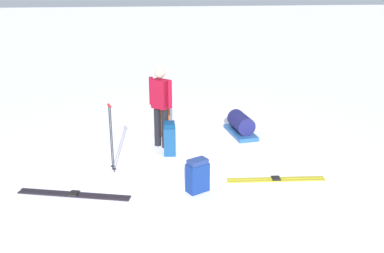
{
  "coord_description": "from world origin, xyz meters",
  "views": [
    {
      "loc": [
        -7.96,
        0.83,
        3.52
      ],
      "look_at": [
        0.0,
        0.0,
        0.7
      ],
      "focal_mm": 41.37,
      "sensor_mm": 36.0,
      "label": 1
    }
  ],
  "objects_px": {
    "ski_pair_far": "(74,194)",
    "backpack_large_dark": "(198,176)",
    "backpack_small_spare": "(162,121)",
    "ski_poles_planted_near": "(111,135)",
    "skier_standing": "(161,103)",
    "backpack_bright": "(170,139)",
    "gear_sled": "(241,125)",
    "ski_pair_near": "(276,179)"
  },
  "relations": [
    {
      "from": "backpack_large_dark",
      "to": "gear_sled",
      "type": "height_order",
      "value": "backpack_large_dark"
    },
    {
      "from": "ski_pair_near",
      "to": "backpack_bright",
      "type": "distance_m",
      "value": 2.31
    },
    {
      "from": "skier_standing",
      "to": "ski_poles_planted_near",
      "type": "xyz_separation_m",
      "value": [
        -1.12,
        0.94,
        -0.24
      ]
    },
    {
      "from": "backpack_large_dark",
      "to": "ski_poles_planted_near",
      "type": "distance_m",
      "value": 1.82
    },
    {
      "from": "backpack_large_dark",
      "to": "backpack_small_spare",
      "type": "bearing_deg",
      "value": 9.96
    },
    {
      "from": "backpack_small_spare",
      "to": "backpack_large_dark",
      "type": "bearing_deg",
      "value": -170.04
    },
    {
      "from": "backpack_bright",
      "to": "backpack_large_dark",
      "type": "bearing_deg",
      "value": -167.35
    },
    {
      "from": "backpack_small_spare",
      "to": "ski_pair_far",
      "type": "bearing_deg",
      "value": 149.66
    },
    {
      "from": "skier_standing",
      "to": "gear_sled",
      "type": "bearing_deg",
      "value": -73.48
    },
    {
      "from": "skier_standing",
      "to": "backpack_small_spare",
      "type": "height_order",
      "value": "skier_standing"
    },
    {
      "from": "ski_pair_far",
      "to": "gear_sled",
      "type": "height_order",
      "value": "gear_sled"
    },
    {
      "from": "ski_poles_planted_near",
      "to": "backpack_small_spare",
      "type": "bearing_deg",
      "value": -28.87
    },
    {
      "from": "backpack_bright",
      "to": "backpack_small_spare",
      "type": "distance_m",
      "value": 1.1
    },
    {
      "from": "skier_standing",
      "to": "backpack_bright",
      "type": "distance_m",
      "value": 0.77
    },
    {
      "from": "ski_pair_near",
      "to": "gear_sled",
      "type": "height_order",
      "value": "gear_sled"
    },
    {
      "from": "ski_pair_far",
      "to": "backpack_bright",
      "type": "height_order",
      "value": "backpack_bright"
    },
    {
      "from": "ski_pair_near",
      "to": "backpack_large_dark",
      "type": "xyz_separation_m",
      "value": [
        -0.27,
        1.44,
        0.27
      ]
    },
    {
      "from": "backpack_large_dark",
      "to": "backpack_small_spare",
      "type": "distance_m",
      "value": 2.8
    },
    {
      "from": "backpack_bright",
      "to": "gear_sled",
      "type": "xyz_separation_m",
      "value": [
        0.96,
        -1.67,
        -0.1
      ]
    },
    {
      "from": "backpack_large_dark",
      "to": "backpack_bright",
      "type": "distance_m",
      "value": 1.71
    },
    {
      "from": "skier_standing",
      "to": "backpack_bright",
      "type": "bearing_deg",
      "value": -160.5
    },
    {
      "from": "backpack_large_dark",
      "to": "backpack_bright",
      "type": "height_order",
      "value": "backpack_bright"
    },
    {
      "from": "gear_sled",
      "to": "ski_pair_near",
      "type": "bearing_deg",
      "value": -176.5
    },
    {
      "from": "skier_standing",
      "to": "ski_poles_planted_near",
      "type": "height_order",
      "value": "skier_standing"
    },
    {
      "from": "ski_pair_far",
      "to": "backpack_small_spare",
      "type": "bearing_deg",
      "value": -30.34
    },
    {
      "from": "ski_pair_far",
      "to": "ski_poles_planted_near",
      "type": "bearing_deg",
      "value": -33.12
    },
    {
      "from": "backpack_bright",
      "to": "ski_pair_near",
      "type": "bearing_deg",
      "value": -127.71
    },
    {
      "from": "ski_pair_near",
      "to": "backpack_large_dark",
      "type": "bearing_deg",
      "value": 100.53
    },
    {
      "from": "ski_pair_far",
      "to": "ski_poles_planted_near",
      "type": "distance_m",
      "value": 1.29
    },
    {
      "from": "ski_pair_far",
      "to": "backpack_small_spare",
      "type": "relative_size",
      "value": 2.71
    },
    {
      "from": "skier_standing",
      "to": "ski_pair_far",
      "type": "xyz_separation_m",
      "value": [
        -2.03,
        1.54,
        -0.94
      ]
    },
    {
      "from": "ski_pair_far",
      "to": "backpack_bright",
      "type": "xyz_separation_m",
      "value": [
        1.6,
        -1.69,
        0.31
      ]
    },
    {
      "from": "ski_pair_far",
      "to": "backpack_small_spare",
      "type": "xyz_separation_m",
      "value": [
        2.69,
        -1.58,
        0.33
      ]
    },
    {
      "from": "ski_pair_near",
      "to": "gear_sled",
      "type": "distance_m",
      "value": 2.38
    },
    {
      "from": "backpack_large_dark",
      "to": "backpack_bright",
      "type": "xyz_separation_m",
      "value": [
        1.67,
        0.37,
        0.04
      ]
    },
    {
      "from": "ski_pair_far",
      "to": "ski_poles_planted_near",
      "type": "xyz_separation_m",
      "value": [
        0.91,
        -0.59,
        0.7
      ]
    },
    {
      "from": "ski_pair_near",
      "to": "ski_pair_far",
      "type": "distance_m",
      "value": 3.51
    },
    {
      "from": "backpack_small_spare",
      "to": "gear_sled",
      "type": "distance_m",
      "value": 1.79
    },
    {
      "from": "ski_pair_far",
      "to": "backpack_large_dark",
      "type": "distance_m",
      "value": 2.08
    },
    {
      "from": "gear_sled",
      "to": "backpack_large_dark",
      "type": "bearing_deg",
      "value": 153.83
    },
    {
      "from": "backpack_small_spare",
      "to": "ski_poles_planted_near",
      "type": "distance_m",
      "value": 2.07
    },
    {
      "from": "ski_pair_near",
      "to": "backpack_large_dark",
      "type": "distance_m",
      "value": 1.49
    }
  ]
}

